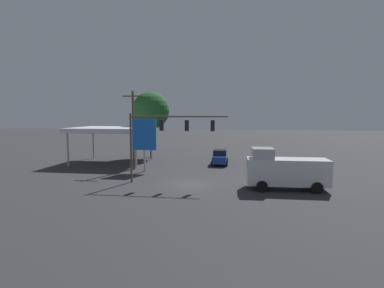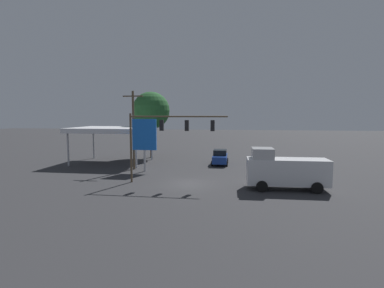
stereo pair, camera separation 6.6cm
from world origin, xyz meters
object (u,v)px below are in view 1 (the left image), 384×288
object	(u,v)px
price_sign	(144,136)
street_tree	(151,111)
utility_pole	(133,128)
sedan_far	(220,157)
traffic_signal_assembly	(167,131)
delivery_truck	(285,170)

from	to	relation	value
price_sign	street_tree	distance (m)	11.61
utility_pole	sedan_far	bearing A→B (deg)	-153.51
traffic_signal_assembly	sedan_far	xyz separation A→B (m)	(-4.36, -11.44, -4.00)
utility_pole	delivery_truck	bearing A→B (deg)	155.46
delivery_truck	street_tree	bearing A→B (deg)	-46.77
traffic_signal_assembly	price_sign	distance (m)	6.72
sedan_far	traffic_signal_assembly	bearing A→B (deg)	-21.07
utility_pole	street_tree	world-z (taller)	street_tree
traffic_signal_assembly	delivery_truck	size ratio (longest dim) A/B	1.35
sedan_far	street_tree	xyz separation A→B (m)	(10.59, -4.95, 6.09)
utility_pole	sedan_far	size ratio (longest dim) A/B	2.08
delivery_truck	street_tree	distance (m)	24.64
price_sign	delivery_truck	size ratio (longest dim) A/B	0.87
utility_pole	street_tree	xyz separation A→B (m)	(0.70, -9.88, 2.17)
price_sign	street_tree	bearing A→B (deg)	-77.90
traffic_signal_assembly	price_sign	world-z (taller)	traffic_signal_assembly
utility_pole	price_sign	xyz separation A→B (m)	(-1.65, 1.09, -0.81)
traffic_signal_assembly	utility_pole	size ratio (longest dim) A/B	1.00
delivery_truck	sedan_far	world-z (taller)	delivery_truck
price_sign	utility_pole	bearing A→B (deg)	-33.41
traffic_signal_assembly	utility_pole	distance (m)	8.54
utility_pole	street_tree	bearing A→B (deg)	-85.96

